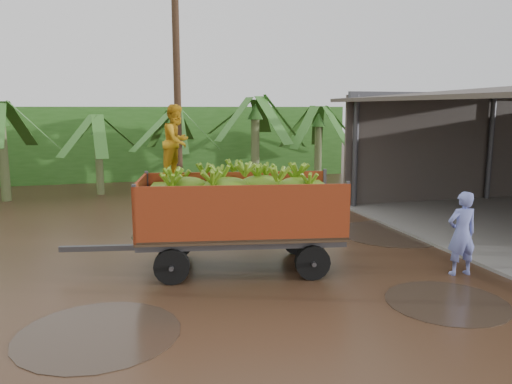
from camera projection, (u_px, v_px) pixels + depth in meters
ground at (254, 270)px, 11.04m from camera, size 100.00×100.00×0.00m
hedge_north at (132, 143)px, 25.38m from camera, size 22.00×3.00×3.60m
banana_trailer at (238, 209)px, 11.02m from camera, size 6.21×2.89×3.63m
man_blue at (462, 233)px, 10.62m from camera, size 0.69×0.48×1.82m
utility_pole at (177, 95)px, 16.63m from camera, size 1.20×0.24×7.84m
banana_plants at (35, 162)px, 15.58m from camera, size 24.84×20.80×4.24m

